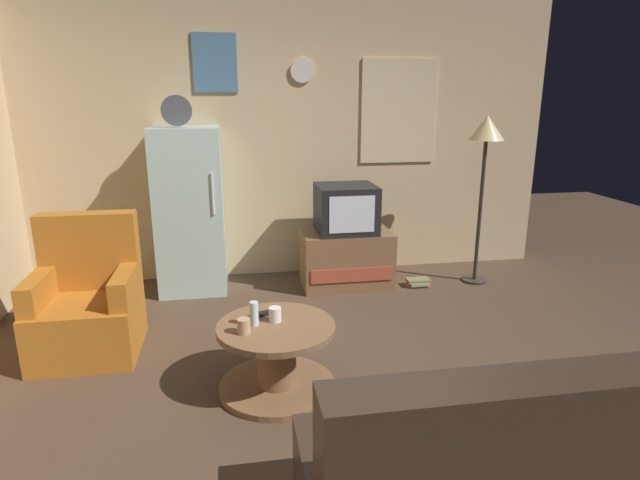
% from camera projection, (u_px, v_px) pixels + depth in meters
% --- Properties ---
extents(ground_plane, '(12.00, 12.00, 0.00)m').
position_uv_depth(ground_plane, '(341.00, 399.00, 3.16)').
color(ground_plane, '#4C3828').
extents(wall_with_art, '(5.20, 0.12, 2.71)m').
position_uv_depth(wall_with_art, '(292.00, 138.00, 5.12)').
color(wall_with_art, '#D1B284').
rests_on(wall_with_art, ground_plane).
extents(fridge, '(0.60, 0.62, 1.77)m').
position_uv_depth(fridge, '(190.00, 210.00, 4.78)').
color(fridge, silver).
rests_on(fridge, ground_plane).
extents(tv_stand, '(0.84, 0.53, 0.53)m').
position_uv_depth(tv_stand, '(346.00, 258.00, 4.99)').
color(tv_stand, brown).
rests_on(tv_stand, ground_plane).
extents(crt_tv, '(0.54, 0.51, 0.44)m').
position_uv_depth(crt_tv, '(346.00, 209.00, 4.86)').
color(crt_tv, black).
rests_on(crt_tv, tv_stand).
extents(standing_lamp, '(0.32, 0.32, 1.59)m').
position_uv_depth(standing_lamp, '(486.00, 141.00, 4.79)').
color(standing_lamp, '#332D28').
rests_on(standing_lamp, ground_plane).
extents(coffee_table, '(0.72, 0.72, 0.44)m').
position_uv_depth(coffee_table, '(277.00, 357.00, 3.21)').
color(coffee_table, brown).
rests_on(coffee_table, ground_plane).
extents(wine_glass, '(0.05, 0.05, 0.15)m').
position_uv_depth(wine_glass, '(254.00, 314.00, 3.13)').
color(wine_glass, silver).
rests_on(wine_glass, coffee_table).
extents(mug_ceramic_white, '(0.08, 0.08, 0.09)m').
position_uv_depth(mug_ceramic_white, '(275.00, 314.00, 3.19)').
color(mug_ceramic_white, silver).
rests_on(mug_ceramic_white, coffee_table).
extents(mug_ceramic_tan, '(0.08, 0.08, 0.09)m').
position_uv_depth(mug_ceramic_tan, '(244.00, 326.00, 3.03)').
color(mug_ceramic_tan, tan).
rests_on(mug_ceramic_tan, coffee_table).
extents(remote_control, '(0.16, 0.08, 0.02)m').
position_uv_depth(remote_control, '(262.00, 314.00, 3.28)').
color(remote_control, black).
rests_on(remote_control, coffee_table).
extents(armchair, '(0.68, 0.68, 0.96)m').
position_uv_depth(armchair, '(88.00, 305.00, 3.70)').
color(armchair, '#B2661E').
rests_on(armchair, ground_plane).
extents(book_stack, '(0.22, 0.16, 0.07)m').
position_uv_depth(book_stack, '(418.00, 282.00, 5.01)').
color(book_stack, '#B55B79').
rests_on(book_stack, ground_plane).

